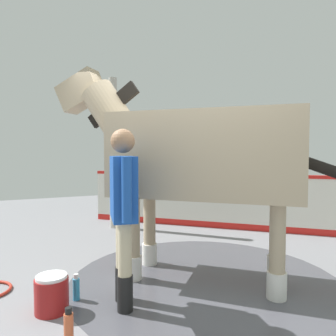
# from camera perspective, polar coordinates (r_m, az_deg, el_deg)

# --- Properties ---
(ground_plane) EXTENTS (16.00, 16.00, 0.02)m
(ground_plane) POSITION_cam_1_polar(r_m,az_deg,el_deg) (3.63, 4.77, -21.67)
(ground_plane) COLOR gray
(wet_patch) EXTENTS (3.15, 3.15, 0.00)m
(wet_patch) POSITION_cam_1_polar(r_m,az_deg,el_deg) (3.96, 6.63, -19.32)
(wet_patch) COLOR #4C4C54
(wet_patch) RESTS_ON ground
(barrier_wall) EXTENTS (4.40, 3.99, 1.08)m
(barrier_wall) POSITION_cam_1_polar(r_m,az_deg,el_deg) (6.28, 11.35, -6.30)
(barrier_wall) COLOR silver
(barrier_wall) RESTS_ON ground
(roof_post_near) EXTENTS (0.16, 0.16, 2.94)m
(roof_post_near) POSITION_cam_1_polar(r_m,az_deg,el_deg) (6.28, -9.87, 2.62)
(roof_post_near) COLOR #B7B2A8
(roof_post_near) RESTS_ON ground
(horse) EXTENTS (2.70, 2.48, 2.57)m
(horse) POSITION_cam_1_polar(r_m,az_deg,el_deg) (3.69, 4.97, 2.15)
(horse) COLOR tan
(horse) RESTS_ON ground
(handler) EXTENTS (0.30, 0.68, 1.72)m
(handler) POSITION_cam_1_polar(r_m,az_deg,el_deg) (3.07, -8.12, -6.49)
(handler) COLOR black
(handler) RESTS_ON ground
(wash_bucket) EXTENTS (0.31, 0.31, 0.35)m
(wash_bucket) POSITION_cam_1_polar(r_m,az_deg,el_deg) (3.35, -20.32, -20.57)
(wash_bucket) COLOR maroon
(wash_bucket) RESTS_ON ground
(bottle_shampoo) EXTENTS (0.07, 0.07, 0.27)m
(bottle_shampoo) POSITION_cam_1_polar(r_m,az_deg,el_deg) (3.53, -16.29, -20.16)
(bottle_shampoo) COLOR #3399CC
(bottle_shampoo) RESTS_ON ground
(bottle_spray) EXTENTS (0.08, 0.08, 0.28)m
(bottle_spray) POSITION_cam_1_polar(r_m,az_deg,el_deg) (2.88, -17.56, -25.64)
(bottle_spray) COLOR #CC5933
(bottle_spray) RESTS_ON ground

